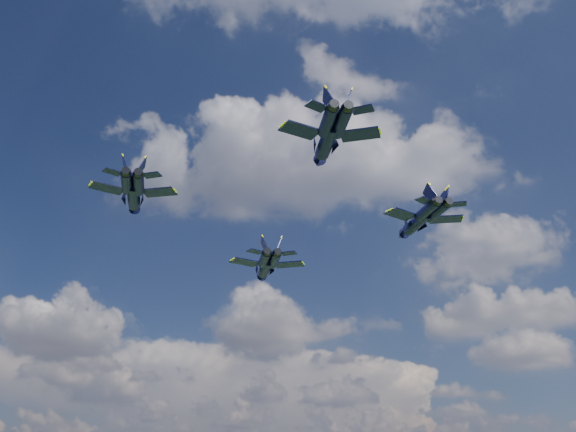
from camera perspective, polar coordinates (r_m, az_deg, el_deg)
The scene contains 4 objects.
jet_lead at distance 115.17m, azimuth -2.04°, elevation -4.62°, with size 12.59×17.33×4.09m.
jet_left at distance 97.11m, azimuth -13.54°, elevation 1.65°, with size 11.75×16.30×3.86m.
jet_right at distance 102.98m, azimuth 11.31°, elevation -0.59°, with size 12.30×16.84×4.03m.
jet_slot at distance 80.52m, azimuth 3.41°, elevation 6.55°, with size 12.11×16.54×3.90m.
Camera 1 is at (20.05, -84.77, 21.85)m, focal length 40.00 mm.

